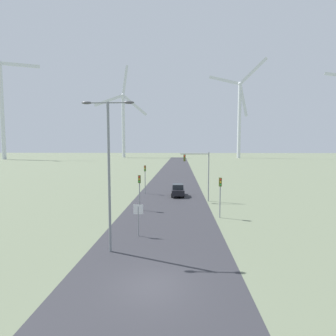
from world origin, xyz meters
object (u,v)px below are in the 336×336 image
Objects in this scene: traffic_light_post_mid_left at (145,173)px; traffic_light_mast_overhead at (199,167)px; car_approaching at (178,190)px; wind_turbine_center at (239,112)px; stop_sign_near at (138,214)px; traffic_light_post_near_right at (220,189)px; streetlamp at (109,159)px; wind_turbine_far_left at (2,101)px; wind_turbine_left at (123,119)px; traffic_light_post_near_left at (139,185)px.

traffic_light_mast_overhead is (8.02, -5.10, 1.38)m from traffic_light_post_mid_left.
wind_turbine_center is (38.51, 135.95, 28.72)m from car_approaching.
stop_sign_near is 9.65m from traffic_light_post_near_right.
streetlamp is 0.13× the size of wind_turbine_far_left.
wind_turbine_center reaches higher than wind_turbine_left.
traffic_light_post_mid_left is at bearing -76.38° from wind_turbine_left.
traffic_light_post_near_right is 0.07× the size of wind_turbine_center.
streetlamp is 22.79m from traffic_light_post_mid_left.
traffic_light_mast_overhead is at bearing 67.26° from stop_sign_near.
stop_sign_near is 165.11m from wind_turbine_left.
wind_turbine_center reaches higher than car_approaching.
streetlamp is 2.48× the size of traffic_light_post_near_right.
traffic_light_post_near_left is 156.22m from wind_turbine_left.
wind_turbine_center reaches higher than traffic_light_post_mid_left.
traffic_light_mast_overhead is at bearing 37.00° from traffic_light_post_near_left.
wind_turbine_far_left reaches higher than traffic_light_mast_overhead.
streetlamp is 22.12m from car_approaching.
traffic_light_mast_overhead is at bearing -50.08° from car_approaching.
traffic_light_mast_overhead is at bearing -104.32° from wind_turbine_center.
traffic_light_post_near_right is 1.00× the size of car_approaching.
wind_turbine_left is (-43.49, 153.29, 23.55)m from traffic_light_post_near_right.
streetlamp reaches higher than stop_sign_near.
car_approaching is 0.05× the size of wind_turbine_far_left.
wind_turbine_left is (-34.53, 162.48, 20.10)m from streetlamp.
streetlamp reaches higher than car_approaching.
traffic_light_post_near_left is at bearing -50.35° from wind_turbine_far_left.
stop_sign_near is 0.03× the size of wind_turbine_far_left.
traffic_light_post_near_left is at bearing -115.80° from car_approaching.
traffic_light_post_near_left is 0.61× the size of traffic_light_mast_overhead.
car_approaching is at bearing 64.20° from traffic_light_post_near_left.
traffic_light_post_mid_left is (-2.07, 19.30, 1.39)m from stop_sign_near.
wind_turbine_center reaches higher than streetlamp.
car_approaching is at bearing 80.25° from stop_sign_near.
traffic_light_mast_overhead reaches higher than traffic_light_post_near_left.
traffic_light_post_mid_left is (-0.61, 22.55, -3.25)m from streetlamp.
stop_sign_near is at bearing -77.27° from wind_turbine_left.
stop_sign_near is 161.55m from wind_turbine_center.
wind_turbine_center reaches higher than stop_sign_near.
wind_turbine_far_left is (-97.83, 108.47, 30.57)m from traffic_light_post_mid_left.
wind_turbine_center is (34.04, 147.68, 26.58)m from traffic_light_post_near_right.
stop_sign_near is 19.46m from traffic_light_post_mid_left.
traffic_light_post_mid_left is 0.07× the size of wind_turbine_left.
wind_turbine_center is at bearing 73.53° from traffic_light_post_near_left.
wind_turbine_center is (35.60, 139.43, 25.01)m from traffic_light_mast_overhead.
streetlamp is 0.17× the size of wind_turbine_left.
traffic_light_mast_overhead is at bearing 67.01° from streetlamp.
wind_turbine_center is (141.45, 25.86, -4.18)m from wind_turbine_far_left.
wind_turbine_center is at bearing 74.67° from streetlamp.
wind_turbine_far_left is (-102.94, 110.09, 32.90)m from car_approaching.
traffic_light_post_mid_left is 0.07× the size of wind_turbine_center.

